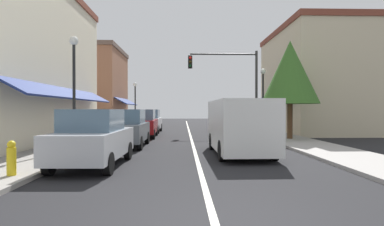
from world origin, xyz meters
The scene contains 18 objects.
ground_plane centered at (0.00, 18.00, 0.00)m, with size 80.00×80.00×0.00m, color black.
sidewalk_left centered at (-5.50, 18.00, 0.06)m, with size 2.60×56.00×0.12m, color gray.
sidewalk_right centered at (5.50, 18.00, 0.06)m, with size 2.60×56.00×0.12m, color #A39E99.
lane_center_stripe centered at (0.00, 18.00, 0.00)m, with size 0.14×52.00×0.01m, color silver.
storefront_left_block centered at (-9.46, 12.00, 4.28)m, with size 6.63×14.20×8.55m.
storefront_right_block centered at (9.75, 20.00, 3.99)m, with size 7.22×10.20×7.98m.
storefront_far_left centered at (-9.16, 28.00, 3.97)m, with size 6.04×8.20×7.93m.
parked_car_nearest_left centered at (-3.25, 5.40, 0.88)m, with size 1.85×4.13×1.77m.
parked_car_second_left centered at (-3.15, 10.63, 0.88)m, with size 1.79×4.10×1.77m.
parked_car_third_left centered at (-3.08, 15.76, 0.88)m, with size 1.85×4.13×1.77m.
parked_car_far_left centered at (-3.12, 20.11, 0.88)m, with size 1.80×4.11×1.77m.
van_in_lane centered at (1.70, 7.88, 1.15)m, with size 2.07×5.21×2.12m.
traffic_signal_mast_arm centered at (3.12, 18.27, 4.08)m, with size 5.03×0.50×5.99m.
street_lamp_left_near centered at (-4.98, 8.73, 3.22)m, with size 0.36×0.36×4.77m.
street_lamp_right_mid centered at (4.92, 16.90, 3.08)m, with size 0.36×0.36×4.54m.
street_lamp_left_far centered at (-4.82, 24.42, 2.88)m, with size 0.36×0.36×4.21m.
tree_right_near centered at (5.56, 13.34, 3.86)m, with size 3.24×3.24×5.66m.
fire_hydrant centered at (-4.76, 3.53, 0.55)m, with size 0.22×0.22×0.87m.
Camera 1 is at (-0.49, -4.49, 1.76)m, focal length 29.79 mm.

